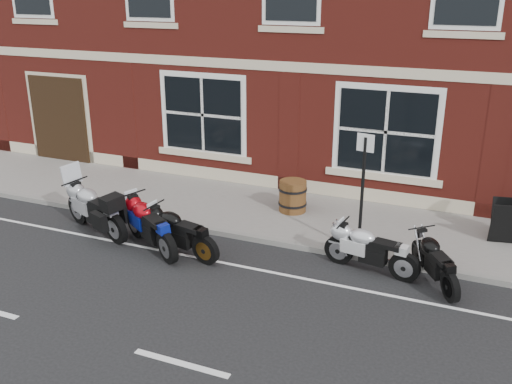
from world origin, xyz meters
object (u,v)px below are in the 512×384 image
at_px(moto_touring_silver, 95,207).
at_px(moto_sport_red, 151,223).
at_px(moto_sport_silver, 370,247).
at_px(a_board_sign, 505,221).
at_px(barrel_planter, 293,196).
at_px(moto_naked_black, 436,259).
at_px(moto_sport_black, 179,230).
at_px(parking_sign, 363,186).

relative_size(moto_touring_silver, moto_sport_red, 1.11).
relative_size(moto_sport_silver, a_board_sign, 2.10).
distance_m(moto_touring_silver, barrel_planter, 4.63).
relative_size(moto_naked_black, barrel_planter, 2.18).
relative_size(moto_touring_silver, moto_sport_silver, 1.11).
bearing_deg(moto_sport_black, moto_sport_silver, -64.85).
height_order(moto_sport_silver, barrel_planter, barrel_planter).
height_order(moto_sport_red, moto_naked_black, moto_sport_red).
height_order(a_board_sign, parking_sign, parking_sign).
distance_m(moto_sport_silver, parking_sign, 1.24).
bearing_deg(moto_touring_silver, parking_sign, -57.93).
bearing_deg(moto_naked_black, barrel_planter, 118.54).
bearing_deg(barrel_planter, moto_sport_silver, -42.37).
bearing_deg(parking_sign, moto_sport_silver, -46.55).
bearing_deg(moto_naked_black, moto_sport_red, 156.80).
height_order(moto_touring_silver, moto_sport_silver, moto_touring_silver).
bearing_deg(parking_sign, moto_naked_black, -6.52).
xyz_separation_m(moto_sport_black, moto_sport_silver, (3.84, 0.77, -0.03)).
bearing_deg(moto_sport_silver, parking_sign, 42.44).
relative_size(moto_sport_red, barrel_planter, 2.56).
distance_m(moto_naked_black, parking_sign, 1.98).
xyz_separation_m(a_board_sign, parking_sign, (-2.75, -1.68, 0.98)).
height_order(moto_sport_red, moto_sport_silver, moto_sport_red).
xyz_separation_m(moto_touring_silver, moto_sport_black, (2.31, -0.27, -0.08)).
xyz_separation_m(moto_touring_silver, a_board_sign, (8.56, 2.72, -0.03)).
bearing_deg(parking_sign, barrel_planter, 153.07).
bearing_deg(moto_sport_black, a_board_sign, -50.63).
relative_size(moto_sport_black, moto_sport_silver, 1.04).
distance_m(moto_sport_red, moto_sport_silver, 4.59).
height_order(moto_sport_silver, parking_sign, parking_sign).
height_order(moto_touring_silver, parking_sign, parking_sign).
relative_size(moto_sport_black, parking_sign, 0.81).
relative_size(moto_sport_black, barrel_planter, 2.65).
distance_m(moto_touring_silver, moto_sport_black, 2.33).
xyz_separation_m(moto_sport_black, barrel_planter, (1.49, 2.91, -0.03)).
distance_m(moto_sport_black, barrel_planter, 3.27).
distance_m(a_board_sign, barrel_planter, 4.76).
bearing_deg(moto_touring_silver, moto_sport_red, -77.15).
xyz_separation_m(moto_sport_red, moto_sport_black, (0.68, -0.01, -0.05)).
relative_size(moto_touring_silver, moto_sport_black, 1.07).
bearing_deg(moto_sport_red, moto_naked_black, -50.00).
height_order(moto_sport_black, moto_naked_black, moto_sport_black).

